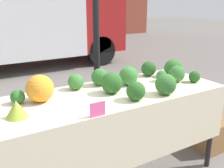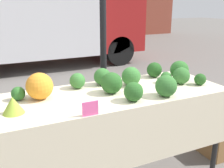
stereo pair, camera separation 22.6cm
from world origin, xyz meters
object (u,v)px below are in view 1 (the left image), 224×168
(parked_truck, at_px, (16,10))
(orange_cauliflower, at_px, (40,89))
(price_sign, at_px, (98,109))
(produce_crate, at_px, (213,133))

(parked_truck, relative_size, orange_cauliflower, 22.71)
(orange_cauliflower, bearing_deg, price_sign, -62.17)
(parked_truck, bearing_deg, orange_cauliflower, -100.07)
(price_sign, bearing_deg, orange_cauliflower, 117.83)
(produce_crate, bearing_deg, orange_cauliflower, 174.33)
(price_sign, height_order, produce_crate, price_sign)
(orange_cauliflower, bearing_deg, produce_crate, -5.67)
(produce_crate, bearing_deg, price_sign, -170.26)
(parked_truck, height_order, produce_crate, parked_truck)
(orange_cauliflower, distance_m, produce_crate, 2.12)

